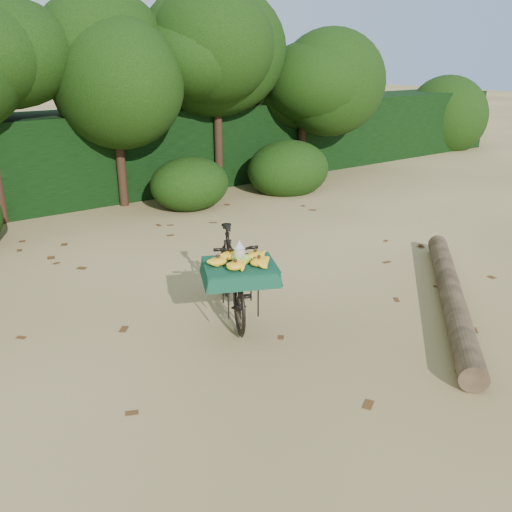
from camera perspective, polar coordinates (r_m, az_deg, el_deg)
ground at (r=6.86m, az=-0.39°, el=-4.82°), size 80.00×80.00×0.00m
vendor_bicycle at (r=6.33m, az=-2.57°, el=-1.81°), size 1.29×1.87×1.05m
fallen_log at (r=7.15m, az=19.84°, el=-3.80°), size 3.08×2.80×0.28m
hedge_backdrop at (r=12.09m, az=-18.07°, el=9.88°), size 26.00×1.80×1.80m
tree_row at (r=11.01m, az=-20.66°, el=14.42°), size 14.50×2.00×4.00m
bush_clumps at (r=10.51m, az=-11.76°, el=6.45°), size 8.80×1.70×0.90m
leaf_litter at (r=7.35m, az=-3.31°, el=-3.00°), size 7.00×7.30×0.01m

